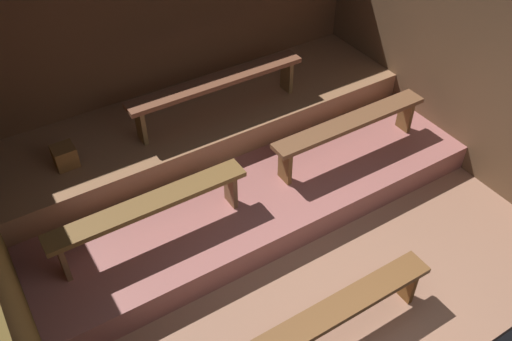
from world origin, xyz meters
TOP-DOWN VIEW (x-y plane):
  - ground at (0.00, 2.03)m, footprint 5.85×4.86m
  - wall_back at (0.00, 4.09)m, footprint 5.85×0.06m
  - wall_right at (2.55, 2.03)m, footprint 0.06×4.86m
  - platform_lower at (0.00, 2.74)m, footprint 5.05×2.64m
  - platform_middle at (0.00, 3.39)m, footprint 5.05×1.33m
  - bench_floor_center at (-0.19, 0.39)m, footprint 1.78×0.26m
  - bench_lower_left at (-1.23, 2.11)m, footprint 2.02×0.26m
  - bench_lower_right at (1.23, 2.11)m, footprint 2.02×0.26m
  - bench_middle_center at (0.13, 3.20)m, footprint 2.18×0.26m
  - wooden_crate_middle at (-1.69, 3.25)m, footprint 0.23×0.23m

SIDE VIEW (x-z plane):
  - ground at x=0.00m, z-range -0.08..0.00m
  - platform_lower at x=0.00m, z-range 0.00..0.32m
  - bench_floor_center at x=-0.19m, z-range 0.15..0.62m
  - platform_middle at x=0.00m, z-range 0.32..0.64m
  - bench_lower_left at x=-1.23m, z-range 0.47..0.95m
  - bench_lower_right at x=1.23m, z-range 0.47..0.95m
  - wooden_crate_middle at x=-1.69m, z-range 0.64..0.87m
  - bench_middle_center at x=0.13m, z-range 0.80..1.27m
  - wall_back at x=0.00m, z-range 0.00..2.43m
  - wall_right at x=2.55m, z-range 0.00..2.43m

